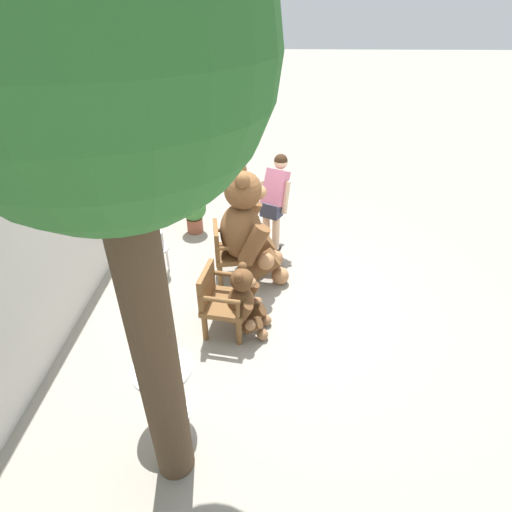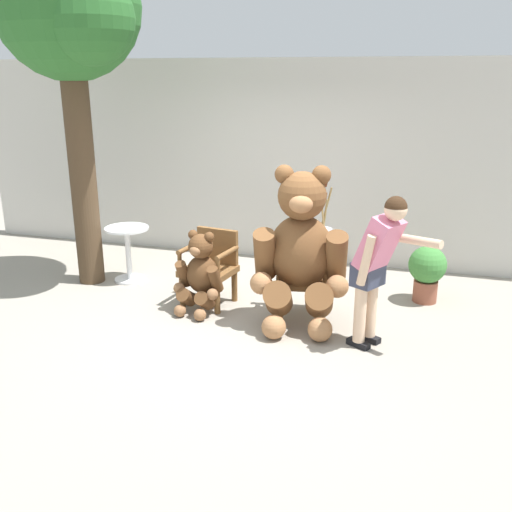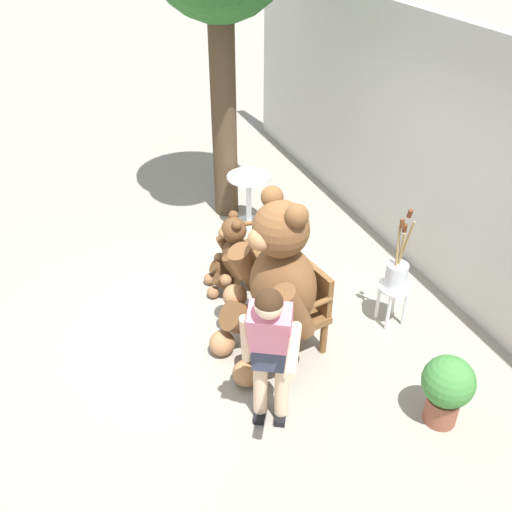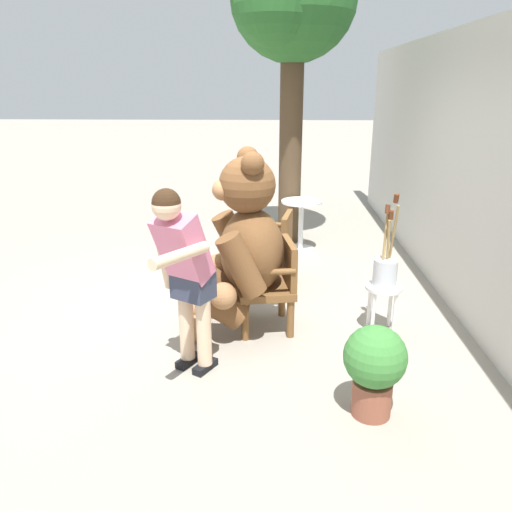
{
  "view_description": "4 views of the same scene",
  "coord_description": "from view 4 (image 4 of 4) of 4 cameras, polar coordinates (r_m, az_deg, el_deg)",
  "views": [
    {
      "loc": [
        -4.26,
        -0.11,
        3.54
      ],
      "look_at": [
        0.04,
        0.03,
        0.71
      ],
      "focal_mm": 28.0,
      "sensor_mm": 36.0,
      "label": 1
    },
    {
      "loc": [
        1.73,
        -5.46,
        2.59
      ],
      "look_at": [
        0.19,
        -0.21,
        0.84
      ],
      "focal_mm": 40.0,
      "sensor_mm": 36.0,
      "label": 2
    },
    {
      "loc": [
        4.4,
        -1.52,
        3.9
      ],
      "look_at": [
        -0.24,
        0.3,
        0.59
      ],
      "focal_mm": 40.0,
      "sensor_mm": 36.0,
      "label": 3
    },
    {
      "loc": [
        4.92,
        0.47,
        2.22
      ],
      "look_at": [
        0.27,
        0.28,
        0.63
      ],
      "focal_mm": 35.0,
      "sensor_mm": 36.0,
      "label": 4
    }
  ],
  "objects": [
    {
      "name": "white_stool",
      "position": [
        4.83,
        14.3,
        -4.48
      ],
      "size": [
        0.34,
        0.34,
        0.46
      ],
      "color": "white",
      "rests_on": "ground"
    },
    {
      "name": "teddy_bear_small",
      "position": [
        5.78,
        -1.02,
        1.12
      ],
      "size": [
        0.58,
        0.57,
        0.94
      ],
      "color": "brown",
      "rests_on": "ground"
    },
    {
      "name": "back_wall",
      "position": [
        5.35,
        23.69,
        8.5
      ],
      "size": [
        10.0,
        0.16,
        2.8
      ],
      "primitive_type": "cube",
      "color": "beige",
      "rests_on": "ground"
    },
    {
      "name": "patio_tree",
      "position": [
        7.23,
        3.97,
        26.73
      ],
      "size": [
        1.77,
        1.68,
        4.17
      ],
      "color": "#473523",
      "rests_on": "ground"
    },
    {
      "name": "potted_plant",
      "position": [
        3.62,
        13.38,
        -12.01
      ],
      "size": [
        0.44,
        0.44,
        0.68
      ],
      "color": "brown",
      "rests_on": "ground"
    },
    {
      "name": "teddy_bear_large",
      "position": [
        4.58,
        -1.61,
        1.25
      ],
      "size": [
        1.05,
        1.04,
        1.71
      ],
      "color": "brown",
      "rests_on": "ground"
    },
    {
      "name": "round_side_table",
      "position": [
        7.0,
        5.17,
        4.15
      ],
      "size": [
        0.56,
        0.56,
        0.72
      ],
      "color": "silver",
      "rests_on": "ground"
    },
    {
      "name": "ground_plane",
      "position": [
        5.42,
        -2.87,
        -5.31
      ],
      "size": [
        60.0,
        60.0,
        0.0
      ],
      "primitive_type": "plane",
      "color": "gray"
    },
    {
      "name": "wooden_chair_left",
      "position": [
        5.75,
        1.86,
        1.06
      ],
      "size": [
        0.64,
        0.6,
        0.86
      ],
      "color": "brown",
      "rests_on": "ground"
    },
    {
      "name": "brush_bucket",
      "position": [
        4.73,
        14.58,
        -1.41
      ],
      "size": [
        0.22,
        0.22,
        0.87
      ],
      "color": "silver",
      "rests_on": "white_stool"
    },
    {
      "name": "person_visitor",
      "position": [
        3.83,
        -8.19,
        -1.25
      ],
      "size": [
        0.84,
        0.48,
        1.55
      ],
      "color": "black",
      "rests_on": "ground"
    },
    {
      "name": "wooden_chair_right",
      "position": [
        4.72,
        1.74,
        -3.02
      ],
      "size": [
        0.64,
        0.6,
        0.86
      ],
      "color": "brown",
      "rests_on": "ground"
    }
  ]
}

